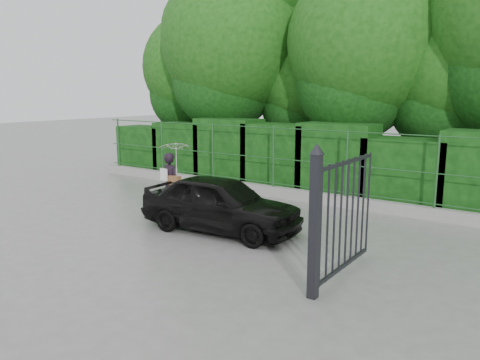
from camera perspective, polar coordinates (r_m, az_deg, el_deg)
The scene contains 8 objects.
ground at distance 10.93m, azimuth -10.31°, elevation -5.88°, with size 80.00×80.00×0.00m, color gray.
kerb at distance 14.29m, azimuth 2.67°, elevation -1.19°, with size 14.00×0.25×0.30m, color #9E9E99.
fence at distance 13.99m, azimuth 3.47°, elevation 2.92°, with size 14.13×0.06×1.80m.
hedge at distance 14.91m, azimuth 5.19°, elevation 2.69°, with size 14.20×1.20×2.20m.
trees at distance 16.39m, azimuth 12.72°, elevation 15.79°, with size 17.10×6.15×8.08m.
gate at distance 7.42m, azimuth 10.74°, elevation -4.28°, with size 0.22×2.33×2.36m.
woman at distance 12.11m, azimuth -8.05°, elevation 1.68°, with size 0.91×0.92×1.84m.
car at distance 10.45m, azimuth -2.41°, elevation -2.89°, with size 1.49×3.71×1.27m, color black.
Camera 1 is at (7.56, -7.26, 3.07)m, focal length 35.00 mm.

